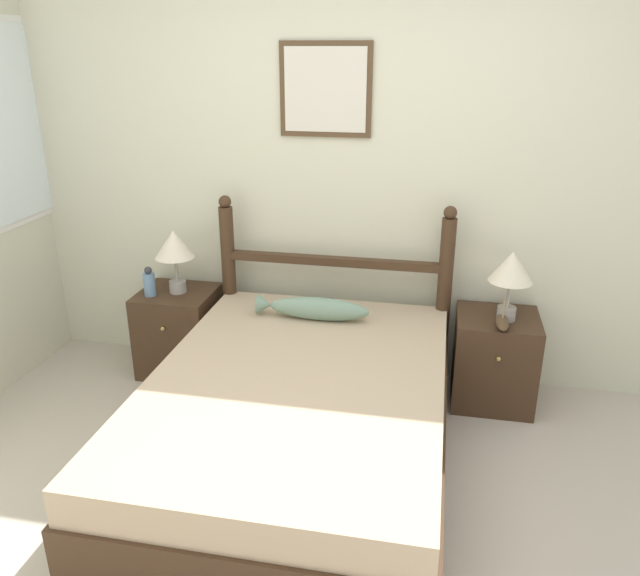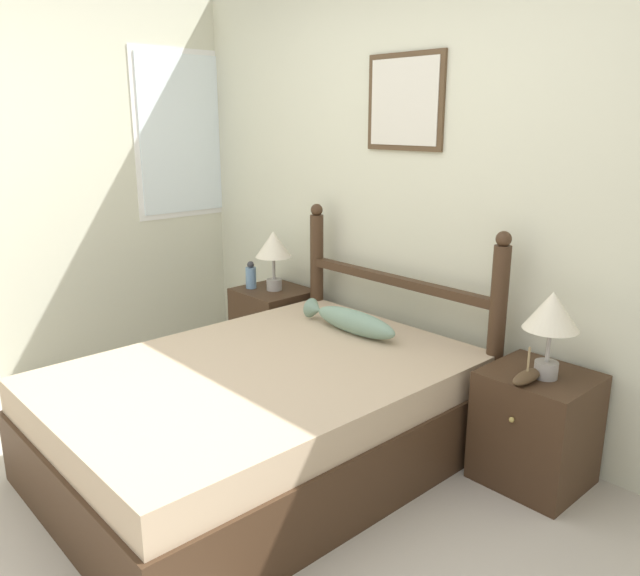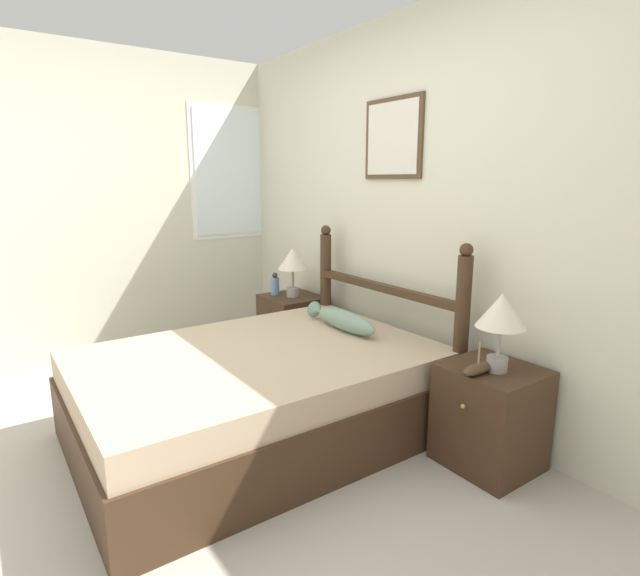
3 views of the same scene
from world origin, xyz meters
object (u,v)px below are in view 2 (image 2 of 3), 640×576
(nightstand_left, at_px, (274,327))
(table_lamp_left, at_px, (273,247))
(model_boat, at_px, (527,377))
(bed, at_px, (263,415))
(nightstand_right, at_px, (536,428))
(fish_pillow, at_px, (350,321))
(table_lamp_right, at_px, (552,315))
(bottle, at_px, (251,276))

(nightstand_left, distance_m, table_lamp_left, 0.57)
(nightstand_left, xyz_separation_m, model_boat, (1.98, -0.14, 0.30))
(bed, relative_size, table_lamp_left, 5.01)
(nightstand_right, bearing_deg, fish_pillow, -170.16)
(model_boat, bearing_deg, table_lamp_right, 75.35)
(nightstand_left, bearing_deg, fish_pillow, -11.13)
(nightstand_left, relative_size, fish_pillow, 0.83)
(nightstand_left, distance_m, model_boat, 2.01)
(table_lamp_left, relative_size, model_boat, 1.93)
(table_lamp_right, bearing_deg, bed, -141.26)
(nightstand_left, xyz_separation_m, bottle, (-0.13, -0.09, 0.36))
(bottle, bearing_deg, table_lamp_left, 30.55)
(bed, distance_m, model_boat, 1.26)
(nightstand_right, xyz_separation_m, table_lamp_right, (0.03, -0.03, 0.57))
(fish_pillow, bearing_deg, bed, -84.67)
(nightstand_left, height_order, table_lamp_right, table_lamp_right)
(table_lamp_right, distance_m, bottle, 2.15)
(bottle, distance_m, fish_pillow, 1.06)
(table_lamp_right, height_order, bottle, table_lamp_right)
(bed, height_order, nightstand_left, nightstand_left)
(fish_pillow, bearing_deg, model_boat, 2.34)
(nightstand_left, bearing_deg, nightstand_right, 0.00)
(bottle, bearing_deg, nightstand_right, 2.36)
(nightstand_left, distance_m, fish_pillow, 1.00)
(bed, distance_m, table_lamp_right, 1.44)
(fish_pillow, bearing_deg, nightstand_left, 168.87)
(table_lamp_right, bearing_deg, model_boat, -104.65)
(table_lamp_left, bearing_deg, bottle, -149.45)
(bottle, bearing_deg, model_boat, -1.42)
(bed, height_order, bottle, bottle)
(nightstand_right, relative_size, model_boat, 2.62)
(bed, height_order, table_lamp_right, table_lamp_right)
(bed, height_order, model_boat, model_boat)
(table_lamp_left, distance_m, bottle, 0.27)
(bottle, xyz_separation_m, model_boat, (2.11, -0.05, -0.06))
(table_lamp_left, xyz_separation_m, bottle, (-0.15, -0.09, -0.21))
(bed, distance_m, nightstand_left, 1.30)
(table_lamp_left, height_order, model_boat, table_lamp_left)
(nightstand_left, distance_m, bottle, 0.39)
(nightstand_right, bearing_deg, model_boat, -87.59)
(table_lamp_right, height_order, model_boat, table_lamp_right)
(model_boat, bearing_deg, fish_pillow, -177.66)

